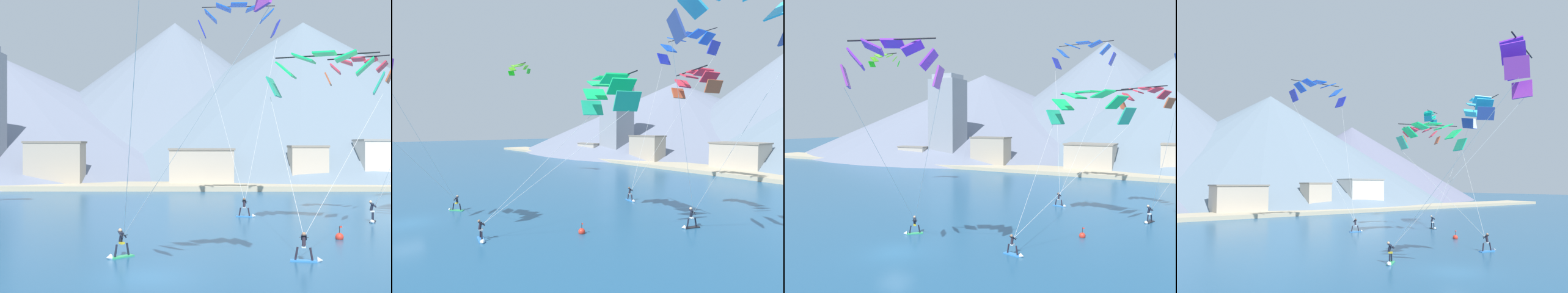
% 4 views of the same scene
% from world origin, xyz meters
% --- Properties ---
extents(ground_plane, '(400.00, 400.00, 0.00)m').
position_xyz_m(ground_plane, '(0.00, 0.00, 0.00)').
color(ground_plane, '#23567F').
extents(kitesurfer_near_lead, '(1.78, 0.74, 1.69)m').
position_xyz_m(kitesurfer_near_lead, '(8.48, 3.65, 0.47)').
color(kitesurfer_near_lead, '#337FDB').
rests_on(kitesurfer_near_lead, ground).
extents(kitesurfer_near_trail, '(1.79, 0.79, 1.75)m').
position_xyz_m(kitesurfer_near_trail, '(6.73, 22.07, 0.51)').
color(kitesurfer_near_trail, '#337FDB').
rests_on(kitesurfer_near_trail, ground).
extents(kitesurfer_mid_center, '(1.57, 1.45, 1.68)m').
position_xyz_m(kitesurfer_mid_center, '(-1.94, 4.57, 0.47)').
color(kitesurfer_mid_center, '#33B266').
rests_on(kitesurfer_mid_center, ground).
extents(kitesurfer_far_left, '(1.00, 1.77, 1.84)m').
position_xyz_m(kitesurfer_far_left, '(16.71, 18.78, 0.58)').
color(kitesurfer_far_left, black).
rests_on(kitesurfer_far_left, ground).
extents(parafoil_kite_near_lead, '(8.49, 12.10, 11.78)m').
position_xyz_m(parafoil_kite_near_lead, '(11.66, 13.67, 11.89)').
color(parafoil_kite_near_lead, '#24BA8C').
extents(parafoil_kite_near_trail, '(8.78, 11.81, 20.28)m').
position_xyz_m(parafoil_kite_near_trail, '(6.77, 32.87, 20.23)').
color(parafoil_kite_near_trail, '#1E29B6').
extents(parafoil_kite_far_left, '(8.42, 8.32, 16.26)m').
position_xyz_m(parafoil_kite_far_left, '(22.12, 15.23, 16.26)').
color(parafoil_kite_far_left, '#3650A6').
extents(parafoil_kite_distant_high_outer, '(5.66, 3.34, 2.26)m').
position_xyz_m(parafoil_kite_distant_high_outer, '(16.01, 20.30, 12.91)').
color(parafoil_kite_distant_high_outer, '#CB5632').
extents(parafoil_kite_distant_low_drift, '(4.54, 2.74, 2.02)m').
position_xyz_m(parafoil_kite_distant_low_drift, '(-19.21, 20.59, 19.43)').
color(parafoil_kite_distant_low_drift, '#15B019').
extents(race_marker_buoy, '(0.56, 0.56, 1.02)m').
position_xyz_m(race_marker_buoy, '(11.96, 10.65, 0.16)').
color(race_marker_buoy, red).
rests_on(race_marker_buoy, ground).
extents(shoreline_strip, '(180.00, 10.00, 0.70)m').
position_xyz_m(shoreline_strip, '(0.00, 53.07, 0.35)').
color(shoreline_strip, '#BCAD8E').
rests_on(shoreline_strip, ground).
extents(shore_building_harbour_front, '(10.02, 6.71, 5.85)m').
position_xyz_m(shore_building_harbour_front, '(2.82, 57.99, 2.94)').
color(shore_building_harbour_front, '#B7AD9E').
rests_on(shore_building_harbour_front, ground).
extents(shore_building_promenade_mid, '(8.70, 4.48, 6.92)m').
position_xyz_m(shore_building_promenade_mid, '(-19.14, 55.47, 3.47)').
color(shore_building_promenade_mid, '#A89E8E').
rests_on(shore_building_promenade_mid, ground).
extents(shore_building_quay_east, '(7.87, 6.22, 4.35)m').
position_xyz_m(shore_building_quay_east, '(-39.32, 54.58, 2.18)').
color(shore_building_quay_east, '#B7AD9E').
rests_on(shore_building_quay_east, ground).
extents(highrise_tower, '(7.00, 7.00, 21.91)m').
position_xyz_m(highrise_tower, '(-31.67, 56.99, 10.75)').
color(highrise_tower, gray).
rests_on(highrise_tower, ground).
extents(mountain_peak_west_ridge, '(128.32, 128.32, 28.41)m').
position_xyz_m(mountain_peak_west_ridge, '(-47.50, 107.74, 14.20)').
color(mountain_peak_west_ridge, slate).
rests_on(mountain_peak_west_ridge, ground).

